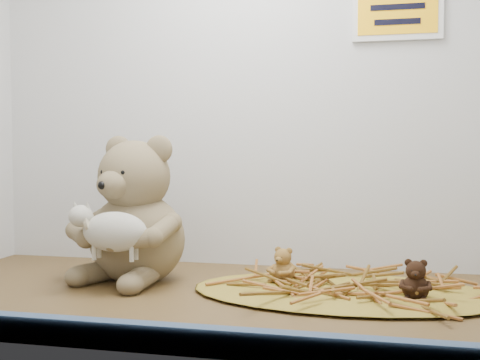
% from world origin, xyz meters
% --- Properties ---
extents(alcove_shell, '(1.20, 0.60, 0.90)m').
position_xyz_m(alcove_shell, '(0.00, 0.09, 0.45)').
color(alcove_shell, '#412D16').
rests_on(alcove_shell, ground).
extents(front_rail, '(1.19, 0.02, 0.04)m').
position_xyz_m(front_rail, '(0.00, -0.29, 0.02)').
color(front_rail, '#394F6D').
rests_on(front_rail, shelf_floor).
extents(straw_bed, '(0.55, 0.32, 0.01)m').
position_xyz_m(straw_bed, '(0.21, 0.07, 0.01)').
color(straw_bed, olive).
rests_on(straw_bed, shelf_floor).
extents(main_teddy, '(0.29, 0.30, 0.29)m').
position_xyz_m(main_teddy, '(-0.20, 0.10, 0.14)').
color(main_teddy, '#7D6C4C').
rests_on(main_teddy, shelf_floor).
extents(toy_lamb, '(0.16, 0.10, 0.10)m').
position_xyz_m(toy_lamb, '(-0.20, -0.00, 0.11)').
color(toy_lamb, '#B7B4A5').
rests_on(toy_lamb, main_teddy).
extents(mini_teddy_tan, '(0.07, 0.07, 0.07)m').
position_xyz_m(mini_teddy_tan, '(0.09, 0.11, 0.04)').
color(mini_teddy_tan, olive).
rests_on(mini_teddy_tan, straw_bed).
extents(mini_teddy_brown, '(0.06, 0.06, 0.07)m').
position_xyz_m(mini_teddy_brown, '(0.33, 0.03, 0.04)').
color(mini_teddy_brown, black).
rests_on(mini_teddy_brown, straw_bed).
extents(wall_sign, '(0.16, 0.01, 0.11)m').
position_xyz_m(wall_sign, '(0.30, 0.29, 0.55)').
color(wall_sign, '#FEB00D').
rests_on(wall_sign, back_wall).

